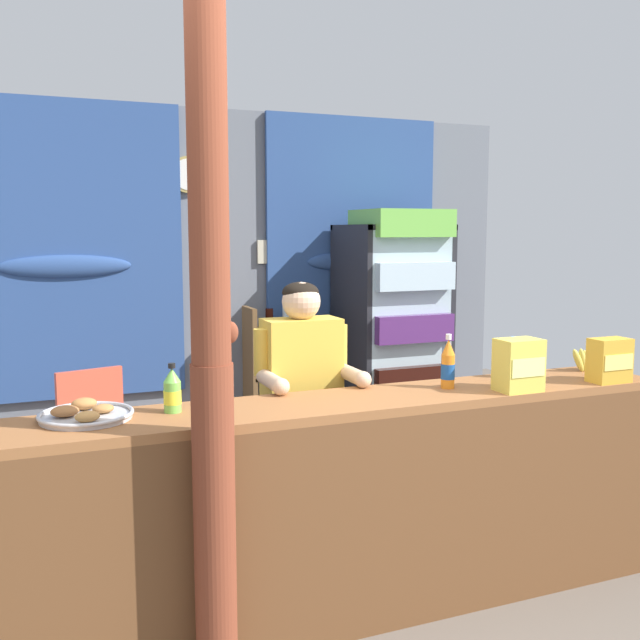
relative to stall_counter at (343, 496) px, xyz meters
The scene contains 15 objects.
ground_plane 0.99m from the stall_counter, 79.98° to the left, with size 7.84×7.84×0.00m, color #665B51.
back_wall_curtained 2.74m from the stall_counter, 87.30° to the left, with size 4.76×0.22×2.62m.
stall_counter is the anchor object (origin of this frame).
timber_post 0.89m from the stall_counter, 160.55° to the right, with size 0.18×0.16×2.51m.
drink_fridge 2.55m from the stall_counter, 57.13° to the left, with size 0.73×0.75×1.88m.
bottle_shelf_rack 2.40m from the stall_counter, 77.88° to the left, with size 0.48×0.28×1.16m.
plastic_lawn_chair 2.01m from the stall_counter, 115.21° to the left, with size 0.54×0.54×0.86m.
shopkeeper 0.64m from the stall_counter, 87.84° to the left, with size 0.49×0.42×1.48m.
soda_bottle_lime_soda 0.86m from the stall_counter, 166.23° to the left, with size 0.07×0.07×0.20m.
soda_bottle_water 1.16m from the stall_counter, 12.05° to the left, with size 0.07×0.07×0.21m.
soda_bottle_orange_soda 0.79m from the stall_counter, 12.40° to the left, with size 0.06×0.06×0.26m.
snack_box_instant_noodle 1.01m from the stall_counter, ahead, with size 0.20×0.15×0.24m.
snack_box_choco_powder 1.48m from the stall_counter, ahead, with size 0.19×0.12×0.21m.
pastry_tray 1.12m from the stall_counter, 169.62° to the left, with size 0.37×0.37×0.06m.
banana_bunch 1.60m from the stall_counter, ahead, with size 0.27×0.07×0.16m.
Camera 1 is at (-1.34, -2.25, 1.73)m, focal length 40.05 mm.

